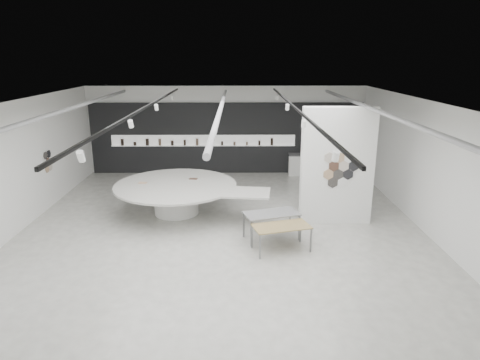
{
  "coord_description": "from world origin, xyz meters",
  "views": [
    {
      "loc": [
        0.43,
        -11.54,
        5.03
      ],
      "look_at": [
        0.55,
        1.2,
        1.32
      ],
      "focal_mm": 32.0,
      "sensor_mm": 36.0,
      "label": 1
    }
  ],
  "objects_px": {
    "sample_table_stone": "(272,215)",
    "kitchen_counter": "(307,165)",
    "partition_column": "(337,166)",
    "sample_table_wood": "(281,228)",
    "display_island": "(178,194)"
  },
  "relations": [
    {
      "from": "sample_table_wood",
      "to": "kitchen_counter",
      "type": "xyz_separation_m",
      "value": [
        1.89,
        7.55,
        -0.19
      ]
    },
    {
      "from": "display_island",
      "to": "partition_column",
      "type": "bearing_deg",
      "value": -2.0
    },
    {
      "from": "kitchen_counter",
      "to": "display_island",
      "type": "bearing_deg",
      "value": -132.55
    },
    {
      "from": "display_island",
      "to": "sample_table_wood",
      "type": "distance_m",
      "value": 4.18
    },
    {
      "from": "sample_table_stone",
      "to": "kitchen_counter",
      "type": "xyz_separation_m",
      "value": [
        2.09,
        6.79,
        -0.25
      ]
    },
    {
      "from": "partition_column",
      "to": "kitchen_counter",
      "type": "bearing_deg",
      "value": 89.84
    },
    {
      "from": "partition_column",
      "to": "sample_table_stone",
      "type": "height_order",
      "value": "partition_column"
    },
    {
      "from": "partition_column",
      "to": "sample_table_wood",
      "type": "relative_size",
      "value": 2.19
    },
    {
      "from": "display_island",
      "to": "sample_table_wood",
      "type": "height_order",
      "value": "display_island"
    },
    {
      "from": "sample_table_wood",
      "to": "partition_column",
      "type": "bearing_deg",
      "value": 47.34
    },
    {
      "from": "display_island",
      "to": "sample_table_wood",
      "type": "bearing_deg",
      "value": -35.33
    },
    {
      "from": "sample_table_stone",
      "to": "kitchen_counter",
      "type": "distance_m",
      "value": 7.11
    },
    {
      "from": "display_island",
      "to": "kitchen_counter",
      "type": "xyz_separation_m",
      "value": [
        4.98,
        4.74,
        -0.2
      ]
    },
    {
      "from": "partition_column",
      "to": "display_island",
      "type": "height_order",
      "value": "partition_column"
    },
    {
      "from": "partition_column",
      "to": "sample_table_wood",
      "type": "bearing_deg",
      "value": -132.66
    }
  ]
}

